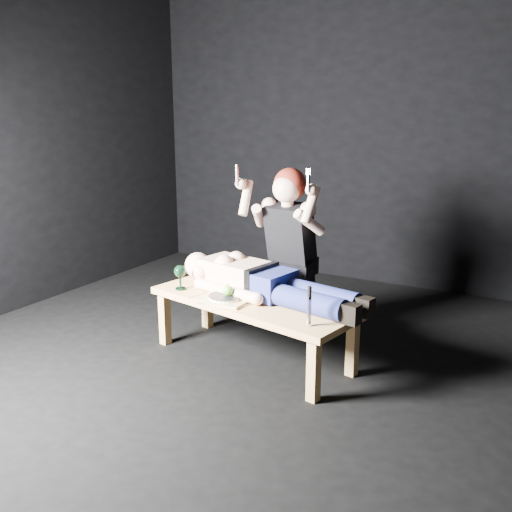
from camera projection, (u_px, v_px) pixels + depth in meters
name	position (u px, v px, depth m)	size (l,w,h in m)	color
ground	(255.00, 375.00, 3.79)	(5.00, 5.00, 0.00)	black
back_wall	(379.00, 135.00, 5.53)	(5.00, 5.00, 0.00)	black
table	(253.00, 329.00, 4.00)	(1.51, 0.57, 0.45)	tan
lying_man	(267.00, 279.00, 3.96)	(1.50, 0.46, 0.26)	beige
kneeling_woman	(296.00, 250.00, 4.35)	(0.73, 0.81, 1.36)	black
serving_tray	(225.00, 299.00, 3.90)	(0.34, 0.25, 0.02)	tan
plate	(225.00, 297.00, 3.89)	(0.23, 0.23, 0.02)	white
apple	(228.00, 291.00, 3.88)	(0.07, 0.07, 0.07)	green
goblet	(180.00, 277.00, 4.13)	(0.09, 0.09, 0.18)	black
fork_flat	(197.00, 295.00, 4.02)	(0.01, 0.16, 0.01)	#B2B2B7
knife_flat	(242.00, 307.00, 3.78)	(0.01, 0.16, 0.01)	#B2B2B7
spoon_flat	(242.00, 302.00, 3.87)	(0.01, 0.16, 0.01)	#B2B2B7
carving_knife	(309.00, 306.00, 3.42)	(0.03, 0.04, 0.25)	#B2B2B7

